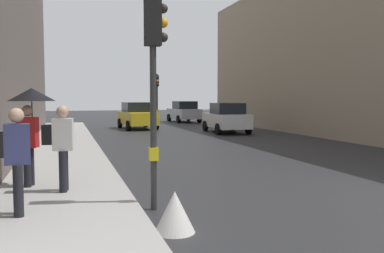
{
  "coord_description": "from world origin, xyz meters",
  "views": [
    {
      "loc": [
        -6.91,
        -7.36,
        2.1
      ],
      "look_at": [
        -2.38,
        7.62,
        1.0
      ],
      "focal_mm": 39.21,
      "sensor_mm": 36.0,
      "label": 1
    }
  ],
  "objects_px": {
    "car_silver_hatchback": "(184,112)",
    "traffic_light_near_left": "(154,62)",
    "car_yellow_taxi": "(137,116)",
    "warning_sign_triangle": "(175,212)",
    "car_white_compact": "(226,118)",
    "pedestrian_with_umbrella": "(31,109)",
    "traffic_light_far_median": "(157,90)",
    "pedestrian_with_grey_backpack": "(14,155)",
    "pedestrian_with_black_backpack": "(61,143)"
  },
  "relations": [
    {
      "from": "car_silver_hatchback",
      "to": "traffic_light_near_left",
      "type": "bearing_deg",
      "value": -106.85
    },
    {
      "from": "car_yellow_taxi",
      "to": "warning_sign_triangle",
      "type": "xyz_separation_m",
      "value": [
        -2.95,
        -21.46,
        -0.55
      ]
    },
    {
      "from": "traffic_light_near_left",
      "to": "car_white_compact",
      "type": "relative_size",
      "value": 0.93
    },
    {
      "from": "car_white_compact",
      "to": "traffic_light_near_left",
      "type": "bearing_deg",
      "value": -115.9
    },
    {
      "from": "car_silver_hatchback",
      "to": "car_yellow_taxi",
      "type": "height_order",
      "value": "same"
    },
    {
      "from": "traffic_light_near_left",
      "to": "pedestrian_with_umbrella",
      "type": "bearing_deg",
      "value": 137.91
    },
    {
      "from": "car_yellow_taxi",
      "to": "pedestrian_with_umbrella",
      "type": "distance_m",
      "value": 18.76
    },
    {
      "from": "traffic_light_far_median",
      "to": "pedestrian_with_grey_backpack",
      "type": "height_order",
      "value": "traffic_light_far_median"
    },
    {
      "from": "traffic_light_near_left",
      "to": "traffic_light_far_median",
      "type": "distance_m",
      "value": 24.13
    },
    {
      "from": "car_white_compact",
      "to": "pedestrian_with_grey_backpack",
      "type": "distance_m",
      "value": 18.68
    },
    {
      "from": "car_yellow_taxi",
      "to": "traffic_light_far_median",
      "type": "bearing_deg",
      "value": 59.02
    },
    {
      "from": "traffic_light_far_median",
      "to": "car_silver_hatchback",
      "type": "xyz_separation_m",
      "value": [
        2.93,
        2.9,
        -1.78
      ]
    },
    {
      "from": "traffic_light_far_median",
      "to": "car_yellow_taxi",
      "type": "relative_size",
      "value": 0.89
    },
    {
      "from": "car_white_compact",
      "to": "car_silver_hatchback",
      "type": "distance_m",
      "value": 10.96
    },
    {
      "from": "traffic_light_far_median",
      "to": "pedestrian_with_umbrella",
      "type": "bearing_deg",
      "value": -108.96
    },
    {
      "from": "pedestrian_with_umbrella",
      "to": "car_silver_hatchback",
      "type": "bearing_deg",
      "value": 67.08
    },
    {
      "from": "car_white_compact",
      "to": "pedestrian_with_umbrella",
      "type": "height_order",
      "value": "pedestrian_with_umbrella"
    },
    {
      "from": "warning_sign_triangle",
      "to": "traffic_light_near_left",
      "type": "bearing_deg",
      "value": 90.79
    },
    {
      "from": "pedestrian_with_black_backpack",
      "to": "pedestrian_with_grey_backpack",
      "type": "height_order",
      "value": "same"
    },
    {
      "from": "car_yellow_taxi",
      "to": "pedestrian_with_umbrella",
      "type": "bearing_deg",
      "value": -106.34
    },
    {
      "from": "traffic_light_far_median",
      "to": "car_yellow_taxi",
      "type": "bearing_deg",
      "value": -120.98
    },
    {
      "from": "traffic_light_far_median",
      "to": "warning_sign_triangle",
      "type": "height_order",
      "value": "traffic_light_far_median"
    },
    {
      "from": "traffic_light_far_median",
      "to": "pedestrian_with_umbrella",
      "type": "distance_m",
      "value": 22.76
    },
    {
      "from": "car_white_compact",
      "to": "pedestrian_with_black_backpack",
      "type": "relative_size",
      "value": 2.43
    },
    {
      "from": "traffic_light_near_left",
      "to": "pedestrian_with_umbrella",
      "type": "height_order",
      "value": "traffic_light_near_left"
    },
    {
      "from": "traffic_light_far_median",
      "to": "pedestrian_with_grey_backpack",
      "type": "distance_m",
      "value": 25.06
    },
    {
      "from": "pedestrian_with_umbrella",
      "to": "pedestrian_with_black_backpack",
      "type": "bearing_deg",
      "value": -48.97
    },
    {
      "from": "car_white_compact",
      "to": "pedestrian_with_black_backpack",
      "type": "distance_m",
      "value": 16.91
    },
    {
      "from": "traffic_light_far_median",
      "to": "pedestrian_with_grey_backpack",
      "type": "bearing_deg",
      "value": -107.4
    },
    {
      "from": "traffic_light_far_median",
      "to": "pedestrian_with_black_backpack",
      "type": "distance_m",
      "value": 23.28
    },
    {
      "from": "warning_sign_triangle",
      "to": "pedestrian_with_black_backpack",
      "type": "bearing_deg",
      "value": 121.59
    },
    {
      "from": "pedestrian_with_umbrella",
      "to": "traffic_light_near_left",
      "type": "bearing_deg",
      "value": -42.09
    },
    {
      "from": "car_yellow_taxi",
      "to": "pedestrian_with_umbrella",
      "type": "height_order",
      "value": "pedestrian_with_umbrella"
    },
    {
      "from": "car_yellow_taxi",
      "to": "warning_sign_triangle",
      "type": "bearing_deg",
      "value": -97.84
    },
    {
      "from": "car_white_compact",
      "to": "pedestrian_with_grey_backpack",
      "type": "relative_size",
      "value": 2.43
    },
    {
      "from": "pedestrian_with_grey_backpack",
      "to": "car_yellow_taxi",
      "type": "bearing_deg",
      "value": 75.23
    },
    {
      "from": "traffic_light_near_left",
      "to": "pedestrian_with_umbrella",
      "type": "distance_m",
      "value": 3.23
    },
    {
      "from": "car_yellow_taxi",
      "to": "pedestrian_with_grey_backpack",
      "type": "relative_size",
      "value": 2.44
    },
    {
      "from": "car_white_compact",
      "to": "pedestrian_with_umbrella",
      "type": "relative_size",
      "value": 2.01
    },
    {
      "from": "car_silver_hatchback",
      "to": "pedestrian_with_black_backpack",
      "type": "distance_m",
      "value": 26.93
    },
    {
      "from": "traffic_light_near_left",
      "to": "pedestrian_with_grey_backpack",
      "type": "relative_size",
      "value": 2.25
    },
    {
      "from": "traffic_light_near_left",
      "to": "traffic_light_far_median",
      "type": "relative_size",
      "value": 1.03
    },
    {
      "from": "traffic_light_far_median",
      "to": "warning_sign_triangle",
      "type": "relative_size",
      "value": 5.92
    },
    {
      "from": "car_white_compact",
      "to": "pedestrian_with_grey_backpack",
      "type": "bearing_deg",
      "value": -122.13
    },
    {
      "from": "car_silver_hatchback",
      "to": "pedestrian_with_grey_backpack",
      "type": "xyz_separation_m",
      "value": [
        -10.41,
        -26.77,
        0.29
      ]
    },
    {
      "from": "car_silver_hatchback",
      "to": "pedestrian_with_grey_backpack",
      "type": "relative_size",
      "value": 2.42
    },
    {
      "from": "pedestrian_with_umbrella",
      "to": "car_white_compact",
      "type": "bearing_deg",
      "value": 53.82
    },
    {
      "from": "pedestrian_with_black_backpack",
      "to": "car_white_compact",
      "type": "bearing_deg",
      "value": 56.93
    },
    {
      "from": "car_yellow_taxi",
      "to": "warning_sign_triangle",
      "type": "distance_m",
      "value": 21.67
    },
    {
      "from": "car_yellow_taxi",
      "to": "pedestrian_with_grey_backpack",
      "type": "xyz_separation_m",
      "value": [
        -5.36,
        -20.34,
        0.29
      ]
    }
  ]
}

